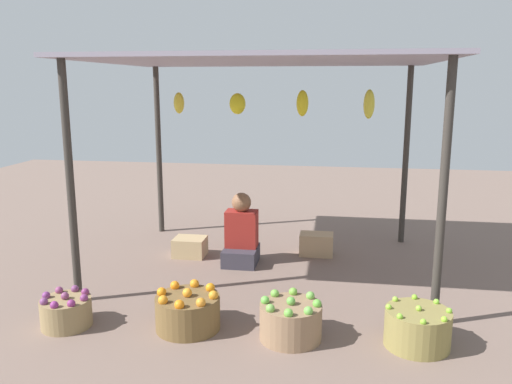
% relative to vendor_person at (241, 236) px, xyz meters
% --- Properties ---
extents(ground_plane, '(14.00, 14.00, 0.00)m').
position_rel_vendor_person_xyz_m(ground_plane, '(0.27, -0.08, -0.30)').
color(ground_plane, '#786258').
extents(market_stall_structure, '(3.40, 2.59, 2.18)m').
position_rel_vendor_person_xyz_m(market_stall_structure, '(0.28, -0.07, 1.73)').
color(market_stall_structure, '#38332D').
rests_on(market_stall_structure, ground).
extents(vendor_person, '(0.36, 0.44, 0.78)m').
position_rel_vendor_person_xyz_m(vendor_person, '(0.00, 0.00, 0.00)').
color(vendor_person, '#37343F').
rests_on(vendor_person, ground).
extents(basket_purple_onions, '(0.40, 0.40, 0.29)m').
position_rel_vendor_person_xyz_m(basket_purple_onions, '(-1.13, -1.72, -0.17)').
color(basket_purple_onions, '#917950').
rests_on(basket_purple_onions, ground).
extents(basket_oranges, '(0.52, 0.52, 0.34)m').
position_rel_vendor_person_xyz_m(basket_oranges, '(-0.14, -1.61, -0.15)').
color(basket_oranges, brown).
rests_on(basket_oranges, ground).
extents(basket_green_apples, '(0.48, 0.48, 0.34)m').
position_rel_vendor_person_xyz_m(basket_green_apples, '(0.69, -1.65, -0.15)').
color(basket_green_apples, '#917052').
rests_on(basket_green_apples, ground).
extents(basket_limes, '(0.49, 0.49, 0.32)m').
position_rel_vendor_person_xyz_m(basket_limes, '(1.63, -1.62, -0.15)').
color(basket_limes, olive).
rests_on(basket_limes, ground).
extents(wooden_crate_near_vendor, '(0.38, 0.25, 0.25)m').
position_rel_vendor_person_xyz_m(wooden_crate_near_vendor, '(0.80, 0.39, -0.17)').
color(wooden_crate_near_vendor, tan).
rests_on(wooden_crate_near_vendor, ground).
extents(wooden_crate_stacked_rear, '(0.35, 0.30, 0.21)m').
position_rel_vendor_person_xyz_m(wooden_crate_stacked_rear, '(-0.62, 0.13, -0.19)').
color(wooden_crate_stacked_rear, tan).
rests_on(wooden_crate_stacked_rear, ground).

